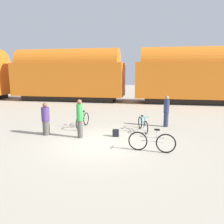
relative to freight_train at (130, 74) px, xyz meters
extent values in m
plane|color=#B2A893|center=(0.00, -12.72, -2.75)|extent=(80.00, 80.00, 0.00)
cube|color=black|center=(-6.32, 0.00, -2.47)|extent=(9.58, 2.23, 0.55)
cube|color=orange|center=(-6.32, 0.00, -0.56)|extent=(11.41, 2.98, 3.28)
cylinder|color=orange|center=(-6.32, 0.00, 1.08)|extent=(10.50, 2.83, 2.83)
cube|color=black|center=(6.32, 0.00, -2.47)|extent=(9.58, 2.23, 0.55)
cube|color=orange|center=(6.32, 0.00, -0.56)|extent=(11.41, 2.98, 3.28)
cylinder|color=orange|center=(6.32, 0.00, 1.08)|extent=(10.50, 2.83, 2.83)
cube|color=#4C4238|center=(0.00, -0.72, -2.74)|extent=(61.32, 0.07, 0.01)
cube|color=#4C4238|center=(0.00, 0.72, -2.74)|extent=(61.32, 0.07, 0.01)
torus|color=black|center=(1.86, -11.13, -2.42)|extent=(0.25, 0.64, 0.65)
torus|color=black|center=(1.53, -10.12, -2.42)|extent=(0.25, 0.64, 0.65)
cylinder|color=teal|center=(1.69, -10.62, -2.25)|extent=(0.32, 0.90, 0.04)
cylinder|color=teal|center=(1.69, -10.62, -2.39)|extent=(0.30, 0.82, 0.04)
cylinder|color=teal|center=(1.63, -10.45, -2.12)|extent=(0.04, 0.04, 0.27)
cube|color=black|center=(1.63, -10.45, -1.98)|extent=(0.14, 0.21, 0.05)
cylinder|color=teal|center=(1.78, -10.90, -2.10)|extent=(0.04, 0.04, 0.30)
cylinder|color=teal|center=(1.78, -10.90, -1.95)|extent=(0.45, 0.17, 0.03)
torus|color=black|center=(1.60, -13.43, -2.37)|extent=(0.75, 0.13, 0.75)
torus|color=black|center=(2.65, -13.54, -2.37)|extent=(0.75, 0.13, 0.75)
cylinder|color=silver|center=(2.12, -13.48, -2.18)|extent=(0.93, 0.13, 0.04)
cylinder|color=silver|center=(2.12, -13.48, -2.34)|extent=(0.84, 0.12, 0.04)
cylinder|color=silver|center=(2.31, -13.50, -2.03)|extent=(0.04, 0.04, 0.31)
cube|color=black|center=(2.31, -13.50, -1.87)|extent=(0.21, 0.10, 0.05)
cylinder|color=silver|center=(1.83, -13.45, -2.01)|extent=(0.04, 0.04, 0.35)
cylinder|color=silver|center=(1.83, -13.45, -1.83)|extent=(0.08, 0.46, 0.03)
torus|color=black|center=(-1.62, -10.88, -2.38)|extent=(0.13, 0.73, 0.73)
torus|color=black|center=(-1.52, -9.91, -2.38)|extent=(0.13, 0.73, 0.73)
cylinder|color=#338C38|center=(-1.57, -10.39, -2.19)|extent=(0.13, 0.85, 0.04)
cylinder|color=#338C38|center=(-1.57, -10.39, -2.35)|extent=(0.12, 0.78, 0.04)
cylinder|color=#338C38|center=(-1.55, -10.22, -2.04)|extent=(0.04, 0.04, 0.31)
cube|color=black|center=(-1.55, -10.22, -1.89)|extent=(0.10, 0.21, 0.05)
cylinder|color=#338C38|center=(-1.60, -10.66, -2.02)|extent=(0.04, 0.04, 0.34)
cylinder|color=#338C38|center=(-1.60, -10.66, -1.85)|extent=(0.46, 0.08, 0.03)
cylinder|color=#514C47|center=(-2.86, -12.08, -2.40)|extent=(0.32, 0.32, 0.68)
cylinder|color=#473370|center=(-2.86, -12.08, -1.73)|extent=(0.38, 0.38, 0.65)
sphere|color=brown|center=(-2.86, -12.08, -1.30)|extent=(0.22, 0.22, 0.22)
cylinder|color=#514C47|center=(-1.11, -12.25, -2.34)|extent=(0.24, 0.24, 0.81)
cylinder|color=green|center=(-1.11, -12.25, -1.56)|extent=(0.29, 0.29, 0.75)
sphere|color=brown|center=(-1.11, -12.25, -1.08)|extent=(0.22, 0.22, 0.22)
cylinder|color=#283351|center=(2.91, -9.46, -2.36)|extent=(0.26, 0.26, 0.77)
cylinder|color=navy|center=(2.91, -9.46, -1.61)|extent=(0.30, 0.30, 0.72)
sphere|color=#A37556|center=(2.91, -9.46, -1.14)|extent=(0.22, 0.22, 0.22)
cube|color=black|center=(0.48, -11.78, -2.58)|extent=(0.28, 0.20, 0.34)
camera|label=1|loc=(2.01, -21.54, 0.28)|focal=35.00mm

